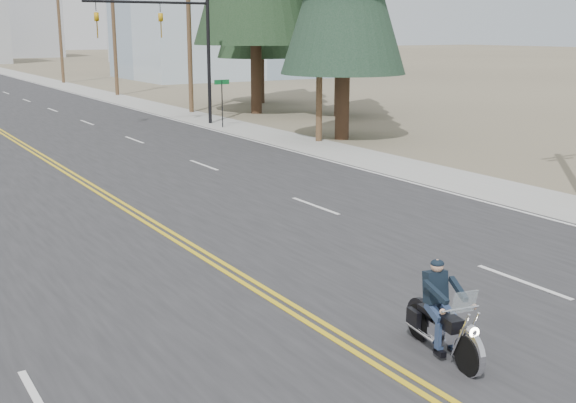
{
  "coord_description": "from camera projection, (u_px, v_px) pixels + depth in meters",
  "views": [
    {
      "loc": [
        -6.85,
        -5.78,
        5.23
      ],
      "look_at": [
        1.14,
        7.27,
        1.6
      ],
      "focal_mm": 45.0,
      "sensor_mm": 36.0,
      "label": 1
    }
  ],
  "objects": [
    {
      "name": "sidewalk_right",
      "position": [
        54.0,
        83.0,
        73.42
      ],
      "size": [
        3.0,
        200.0,
        0.01
      ],
      "primitive_type": "cube",
      "color": "#A5A5A0",
      "rests_on": "ground"
    },
    {
      "name": "traffic_mast_right",
      "position": [
        175.0,
        36.0,
        39.46
      ],
      "size": [
        7.1,
        0.26,
        7.0
      ],
      "color": "black",
      "rests_on": "ground"
    },
    {
      "name": "street_sign",
      "position": [
        222.0,
        95.0,
        39.45
      ],
      "size": [
        0.9,
        0.06,
        2.62
      ],
      "color": "black",
      "rests_on": "ground"
    },
    {
      "name": "utility_pole_b",
      "position": [
        320.0,
        14.0,
        33.54
      ],
      "size": [
        2.2,
        0.3,
        11.5
      ],
      "color": "brown",
      "rests_on": "ground"
    },
    {
      "name": "utility_pole_c",
      "position": [
        189.0,
        23.0,
        46.04
      ],
      "size": [
        2.2,
        0.3,
        11.0
      ],
      "color": "brown",
      "rests_on": "ground"
    },
    {
      "name": "utility_pole_d",
      "position": [
        113.0,
        21.0,
        58.44
      ],
      "size": [
        2.2,
        0.3,
        11.5
      ],
      "color": "brown",
      "rests_on": "ground"
    },
    {
      "name": "utility_pole_e",
      "position": [
        60.0,
        25.0,
        72.61
      ],
      "size": [
        2.2,
        0.3,
        11.0
      ],
      "color": "brown",
      "rests_on": "ground"
    },
    {
      "name": "haze_bldg_c",
      "position": [
        164.0,
        7.0,
        119.01
      ],
      "size": [
        16.0,
        12.0,
        18.0
      ],
      "primitive_type": "cube",
      "color": "#B7BCC6",
      "rests_on": "ground"
    },
    {
      "name": "haze_bldg_e",
      "position": [
        20.0,
        27.0,
        145.29
      ],
      "size": [
        14.0,
        14.0,
        12.0
      ],
      "primitive_type": "cube",
      "color": "#B7BCC6",
      "rests_on": "ground"
    },
    {
      "name": "motorcyclist",
      "position": [
        444.0,
        311.0,
        11.72
      ],
      "size": [
        1.23,
        2.15,
        1.59
      ],
      "primitive_type": null,
      "rotation": [
        0.0,
        0.0,
        2.96
      ],
      "color": "black",
      "rests_on": "ground"
    }
  ]
}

